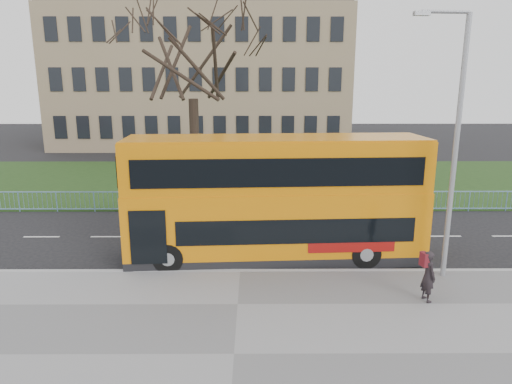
% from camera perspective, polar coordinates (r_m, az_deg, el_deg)
% --- Properties ---
extents(ground, '(120.00, 120.00, 0.00)m').
position_cam_1_polar(ground, '(18.17, -1.85, -8.17)').
color(ground, black).
rests_on(ground, ground).
extents(pavement, '(80.00, 10.50, 0.12)m').
position_cam_1_polar(pavement, '(12.12, -2.76, -19.78)').
color(pavement, slate).
rests_on(pavement, ground).
extents(kerb, '(80.00, 0.20, 0.14)m').
position_cam_1_polar(kerb, '(16.71, -2.00, -9.91)').
color(kerb, '#9A999C').
rests_on(kerb, ground).
extents(grass_verge, '(80.00, 15.40, 0.08)m').
position_cam_1_polar(grass_verge, '(31.88, -1.16, 1.44)').
color(grass_verge, '#1A3513').
rests_on(grass_verge, ground).
extents(guard_railing, '(40.00, 0.12, 1.10)m').
position_cam_1_polar(guard_railing, '(24.27, -1.44, -1.19)').
color(guard_railing, '#73A1CD').
rests_on(guard_railing, ground).
extents(bare_tree, '(9.55, 9.55, 13.64)m').
position_cam_1_polar(bare_tree, '(27.10, -7.92, 13.80)').
color(bare_tree, black).
rests_on(bare_tree, grass_verge).
extents(civic_building, '(30.00, 15.00, 14.00)m').
position_cam_1_polar(civic_building, '(52.16, -6.51, 13.76)').
color(civic_building, '#877455').
rests_on(civic_building, ground).
extents(yellow_bus, '(11.32, 3.27, 4.69)m').
position_cam_1_polar(yellow_bus, '(17.37, 2.46, -0.48)').
color(yellow_bus, orange).
rests_on(yellow_bus, ground).
extents(pedestrian, '(0.51, 0.66, 1.62)m').
position_cam_1_polar(pedestrian, '(15.18, 20.71, -9.80)').
color(pedestrian, black).
rests_on(pedestrian, pavement).
extents(street_lamp, '(1.86, 0.32, 8.75)m').
position_cam_1_polar(street_lamp, '(16.33, 23.45, 6.11)').
color(street_lamp, '#94969C').
rests_on(street_lamp, pavement).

